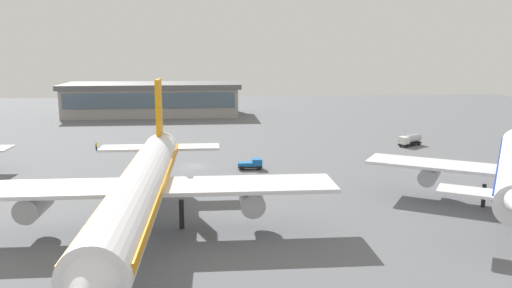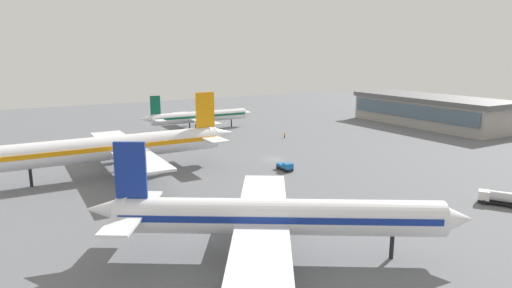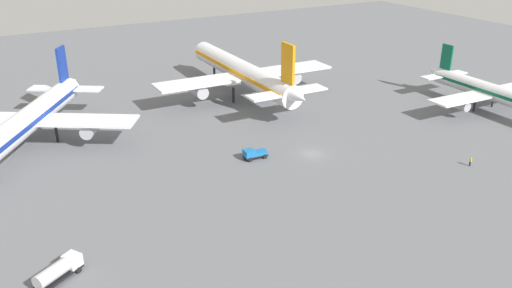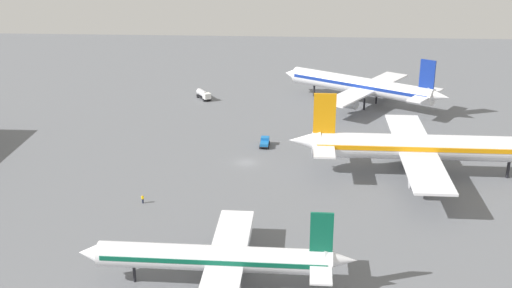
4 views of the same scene
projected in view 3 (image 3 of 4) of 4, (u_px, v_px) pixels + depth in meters
The scene contains 7 objects.
ground at pixel (312, 154), 99.02m from camera, with size 288.00×288.00×0.00m, color slate.
airplane_at_gate at pixel (28, 120), 99.74m from camera, with size 37.41×44.51×15.29m.
airplane_taxiing at pixel (494, 93), 118.52m from camera, with size 32.68×40.85×12.45m.
airplane_distant at pixel (243, 72), 128.37m from camera, with size 44.99×56.28×17.15m.
fuel_truck at pixel (58, 271), 64.06m from camera, with size 6.35×4.96×2.50m.
pushback_tractor at pixel (254, 154), 96.72m from camera, with size 4.45×2.31×1.90m.
ground_crew_worker at pixel (470, 161), 93.93m from camera, with size 0.52×0.52×1.67m.
Camera 3 is at (-53.08, -73.71, 40.84)m, focal length 37.14 mm.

